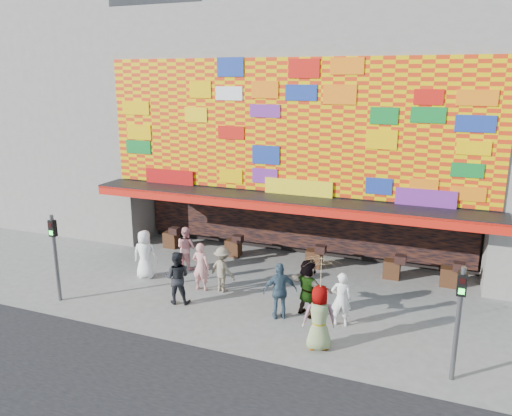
% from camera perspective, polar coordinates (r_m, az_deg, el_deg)
% --- Properties ---
extents(ground, '(90.00, 90.00, 0.00)m').
position_cam_1_polar(ground, '(16.39, -1.13, -11.80)').
color(ground, slate).
rests_on(ground, ground).
extents(shop_building, '(15.20, 9.40, 10.00)m').
position_cam_1_polar(shop_building, '(22.51, 6.94, 9.35)').
color(shop_building, gray).
rests_on(shop_building, ground).
extents(neighbor_left, '(11.00, 8.00, 12.00)m').
position_cam_1_polar(neighbor_left, '(28.51, -19.81, 11.28)').
color(neighbor_left, gray).
rests_on(neighbor_left, ground).
extents(signal_left, '(0.22, 0.20, 3.00)m').
position_cam_1_polar(signal_left, '(17.75, -22.01, -4.29)').
color(signal_left, '#59595B').
rests_on(signal_left, ground).
extents(signal_right, '(0.22, 0.20, 3.00)m').
position_cam_1_polar(signal_right, '(13.21, 22.19, -10.88)').
color(signal_right, '#59595B').
rests_on(signal_right, ground).
extents(ped_a, '(1.01, 0.78, 1.84)m').
position_cam_1_polar(ped_a, '(19.11, -12.57, -5.18)').
color(ped_a, white).
rests_on(ped_a, ground).
extents(ped_b, '(0.64, 0.43, 1.75)m').
position_cam_1_polar(ped_b, '(17.73, -6.31, -6.67)').
color(ped_b, pink).
rests_on(ped_b, ground).
extents(ped_c, '(1.03, 0.89, 1.80)m').
position_cam_1_polar(ped_c, '(16.85, -9.03, -7.84)').
color(ped_c, black).
rests_on(ped_c, ground).
extents(ped_d, '(1.18, 0.88, 1.62)m').
position_cam_1_polar(ped_d, '(17.59, -3.85, -7.01)').
color(ped_d, '#7F735C').
rests_on(ped_d, ground).
extents(ped_e, '(1.15, 0.90, 1.82)m').
position_cam_1_polar(ped_e, '(15.66, 2.77, -9.45)').
color(ped_e, '#364D5F').
rests_on(ped_e, ground).
extents(ped_f, '(1.78, 1.31, 1.87)m').
position_cam_1_polar(ped_f, '(15.90, 5.96, -9.03)').
color(ped_f, gray).
rests_on(ped_f, ground).
extents(ped_g, '(1.06, 0.88, 1.86)m').
position_cam_1_polar(ped_g, '(14.11, 7.23, -12.35)').
color(ped_g, gray).
rests_on(ped_g, ground).
extents(ped_h, '(0.70, 0.54, 1.70)m').
position_cam_1_polar(ped_h, '(15.47, 9.70, -10.23)').
color(ped_h, white).
rests_on(ped_h, ground).
extents(ped_i, '(0.96, 0.84, 1.68)m').
position_cam_1_polar(ped_i, '(19.79, -7.98, -4.50)').
color(ped_i, pink).
rests_on(ped_i, ground).
extents(parasol, '(1.14, 1.16, 1.97)m').
position_cam_1_polar(parasol, '(13.57, 7.40, -7.54)').
color(parasol, '#D2B884').
rests_on(parasol, ground).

